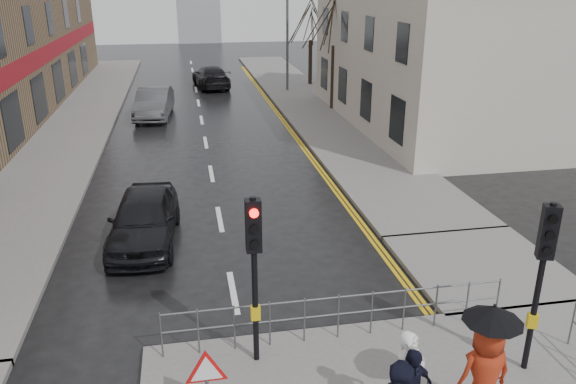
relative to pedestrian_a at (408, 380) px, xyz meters
name	(u,v)px	position (x,y,z in m)	size (l,w,h in m)	color
ground	(248,372)	(-2.41, 1.94, -1.02)	(120.00, 120.00, 0.00)	black
left_pavement	(81,115)	(-8.91, 24.94, -0.95)	(4.00, 44.00, 0.14)	#605E5B
right_pavement	(304,99)	(4.09, 26.94, -0.95)	(4.00, 40.00, 0.14)	#605E5B
pavement_bridge_right	(481,266)	(4.09, 4.94, -0.95)	(4.00, 4.20, 0.14)	#605E5B
building_right_cream	(444,29)	(9.59, 19.94, 3.76)	(9.00, 16.40, 10.10)	#BAB2A2
traffic_signal_near_left	(254,253)	(-2.21, 2.13, 1.44)	(0.28, 0.27, 3.40)	black
traffic_signal_near_right	(543,259)	(2.79, 0.93, 1.44)	(0.34, 0.33, 3.40)	black
guard_railing_front	(339,307)	(-0.46, 2.54, -0.16)	(7.14, 0.04, 1.00)	#595B5E
warning_sign	(206,374)	(-3.21, 0.73, 0.02)	(0.80, 0.07, 1.35)	#595B5E
street_lamp	(285,19)	(3.41, 29.94, 3.69)	(1.83, 0.25, 8.00)	#595B5E
tree_near	(335,17)	(5.09, 23.94, 4.12)	(2.40, 2.40, 6.58)	#30231A
tree_far	(311,21)	(5.59, 31.94, 3.41)	(2.40, 2.40, 5.64)	#30231A
pedestrian_a	(408,380)	(0.00, 0.00, 0.00)	(0.64, 0.42, 1.75)	white
pedestrian_with_umbrella	(486,363)	(1.22, -0.19, 0.30)	(0.96, 0.96, 2.25)	#A32A13
car_parked	(144,218)	(-4.61, 8.16, -0.26)	(1.78, 4.42, 1.51)	black
car_mid	(154,103)	(-4.88, 24.04, -0.23)	(1.67, 4.78, 1.58)	#404144
car_far	(211,77)	(-1.32, 32.55, -0.28)	(2.06, 5.07, 1.47)	black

